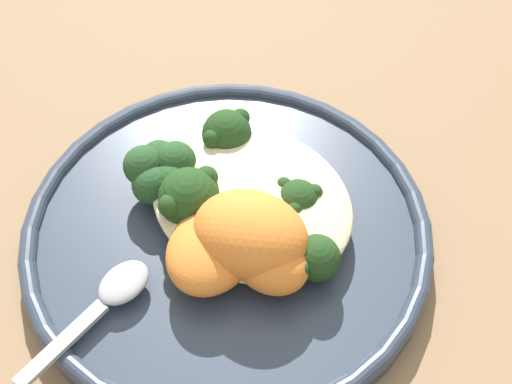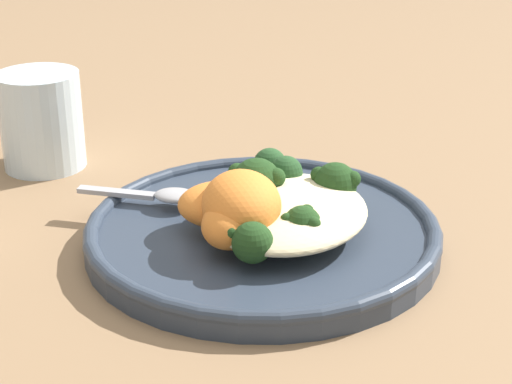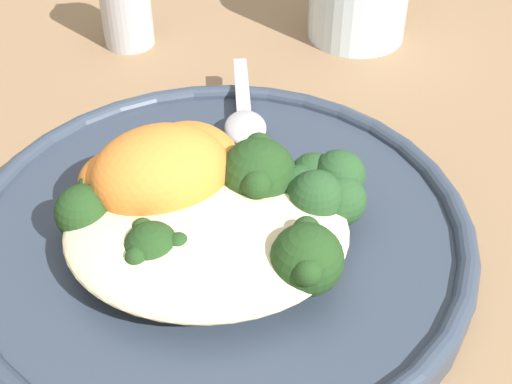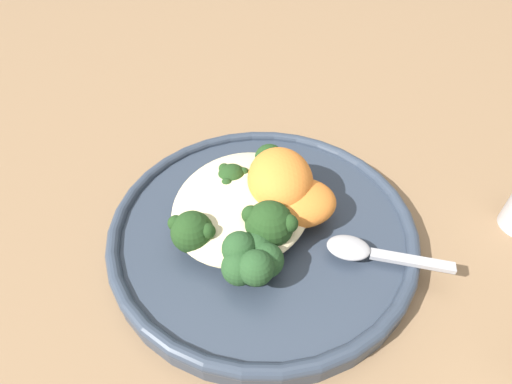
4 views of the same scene
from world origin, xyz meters
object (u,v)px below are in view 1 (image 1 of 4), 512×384
sweet_potato_chunk_0 (269,259)px  sweet_potato_chunk_1 (214,250)px  broccoli_stalk_0 (291,260)px  sweet_potato_chunk_2 (250,235)px  plate (227,233)px  kale_tuft (161,171)px  spoon (110,296)px  quinoa_mound (251,199)px  broccoli_stalk_1 (281,215)px  broccoli_stalk_3 (193,203)px  broccoli_stalk_2 (228,157)px

sweet_potato_chunk_0 → sweet_potato_chunk_1: bearing=-147.5°
broccoli_stalk_0 → sweet_potato_chunk_0: 0.01m
broccoli_stalk_0 → sweet_potato_chunk_2: size_ratio=1.10×
plate → kale_tuft: size_ratio=5.55×
plate → spoon: 0.09m
quinoa_mound → sweet_potato_chunk_2: (0.02, -0.03, 0.01)m
broccoli_stalk_1 → sweet_potato_chunk_0: sweet_potato_chunk_0 is taller
sweet_potato_chunk_0 → broccoli_stalk_0: bearing=51.8°
plate → sweet_potato_chunk_2: sweet_potato_chunk_2 is taller
sweet_potato_chunk_2 → plate: bearing=166.2°
quinoa_mound → broccoli_stalk_0: 0.05m
quinoa_mound → broccoli_stalk_1: bearing=8.9°
broccoli_stalk_0 → spoon: (-0.06, -0.09, -0.01)m
plate → sweet_potato_chunk_1: bearing=-58.1°
broccoli_stalk_3 → kale_tuft: (-0.04, 0.00, -0.00)m
plate → quinoa_mound: size_ratio=1.93×
broccoli_stalk_3 → spoon: bearing=101.2°
sweet_potato_chunk_0 → quinoa_mound: bearing=146.5°
broccoli_stalk_2 → sweet_potato_chunk_2: sweet_potato_chunk_2 is taller
broccoli_stalk_0 → sweet_potato_chunk_0: size_ratio=1.49×
plate → sweet_potato_chunk_0: (0.05, -0.01, 0.03)m
quinoa_mound → spoon: quinoa_mound is taller
sweet_potato_chunk_1 → sweet_potato_chunk_2: (0.01, 0.02, 0.01)m
plate → broccoli_stalk_2: broccoli_stalk_2 is taller
broccoli_stalk_3 → spoon: size_ratio=0.84×
plate → broccoli_stalk_1: broccoli_stalk_1 is taller
sweet_potato_chunk_2 → sweet_potato_chunk_1: bearing=-121.5°
quinoa_mound → kale_tuft: (-0.06, -0.03, 0.00)m
sweet_potato_chunk_1 → spoon: 0.07m
broccoli_stalk_1 → sweet_potato_chunk_2: size_ratio=1.29×
broccoli_stalk_2 → spoon: broccoli_stalk_2 is taller
broccoli_stalk_3 → sweet_potato_chunk_1: bearing=163.2°
broccoli_stalk_0 → broccoli_stalk_1: (-0.03, 0.02, -0.00)m
sweet_potato_chunk_1 → spoon: sweet_potato_chunk_1 is taller
quinoa_mound → sweet_potato_chunk_1: size_ratio=2.09×
quinoa_mound → broccoli_stalk_0: (0.05, -0.02, 0.00)m
spoon → kale_tuft: bearing=-156.6°
broccoli_stalk_1 → kale_tuft: (-0.08, -0.03, 0.00)m
quinoa_mound → kale_tuft: kale_tuft is taller
sweet_potato_chunk_0 → sweet_potato_chunk_1: size_ratio=0.79×
spoon → broccoli_stalk_0: bearing=139.4°
quinoa_mound → sweet_potato_chunk_0: bearing=-33.5°
plate → broccoli_stalk_3: (-0.02, -0.01, 0.03)m
broccoli_stalk_3 → sweet_potato_chunk_0: broccoli_stalk_3 is taller
kale_tuft → broccoli_stalk_0: bearing=5.2°
plate → kale_tuft: kale_tuft is taller
sweet_potato_chunk_0 → kale_tuft: (-0.10, 0.00, -0.00)m
sweet_potato_chunk_1 → spoon: size_ratio=0.66×
broccoli_stalk_1 → sweet_potato_chunk_2: (0.00, -0.03, 0.01)m
quinoa_mound → broccoli_stalk_0: broccoli_stalk_0 is taller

